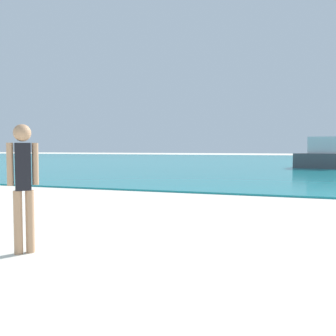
% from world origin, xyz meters
% --- Properties ---
extents(water, '(160.00, 60.00, 0.06)m').
position_xyz_m(water, '(0.00, 44.90, 0.03)').
color(water, teal).
rests_on(water, ground).
extents(person_standing, '(0.31, 0.31, 1.72)m').
position_xyz_m(person_standing, '(-0.95, 7.90, 0.98)').
color(person_standing, tan).
rests_on(person_standing, ground).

